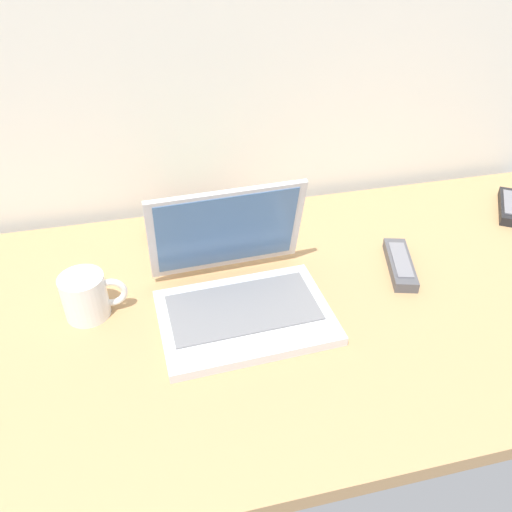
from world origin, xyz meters
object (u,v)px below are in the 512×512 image
at_px(remote_control_near, 510,206).
at_px(book_stack, 199,230).
at_px(coffee_mug, 86,295).
at_px(remote_control_far, 400,264).
at_px(laptop, 239,286).

height_order(remote_control_near, book_stack, book_stack).
relative_size(coffee_mug, remote_control_far, 0.71).
bearing_deg(laptop, remote_control_far, 5.46).
height_order(remote_control_near, remote_control_far, same).
bearing_deg(remote_control_near, laptop, -165.40).
distance_m(remote_control_far, book_stack, 0.44).
distance_m(coffee_mug, remote_control_far, 0.63).
bearing_deg(remote_control_far, book_stack, 151.44).
bearing_deg(laptop, book_stack, 99.10).
bearing_deg(coffee_mug, book_stack, 40.98).
xyz_separation_m(laptop, remote_control_far, (0.35, 0.03, -0.03)).
height_order(laptop, book_stack, laptop).
height_order(laptop, coffee_mug, laptop).
bearing_deg(coffee_mug, laptop, -8.21).
distance_m(laptop, remote_control_near, 0.74).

